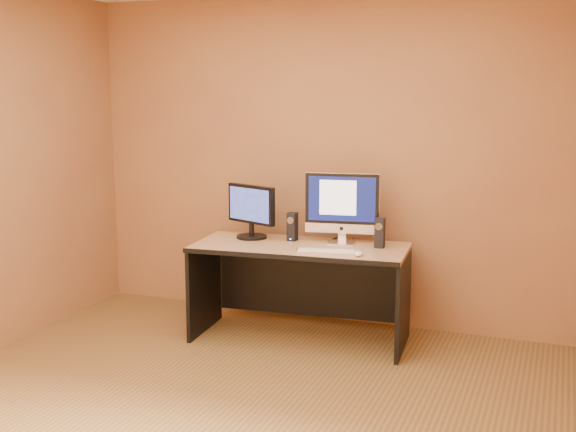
{
  "coord_description": "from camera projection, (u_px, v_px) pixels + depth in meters",
  "views": [
    {
      "loc": [
        1.8,
        -3.46,
        1.87
      ],
      "look_at": [
        -0.05,
        1.32,
        0.96
      ],
      "focal_mm": 45.0,
      "sensor_mm": 36.0,
      "label": 1
    }
  ],
  "objects": [
    {
      "name": "speaker_right",
      "position": [
        380.0,
        233.0,
        5.23
      ],
      "size": [
        0.07,
        0.07,
        0.22
      ],
      "primitive_type": null,
      "rotation": [
        0.0,
        0.0,
        0.03
      ],
      "color": "black",
      "rests_on": "desk"
    },
    {
      "name": "speaker_left",
      "position": [
        292.0,
        227.0,
        5.47
      ],
      "size": [
        0.07,
        0.08,
        0.22
      ],
      "primitive_type": null,
      "rotation": [
        0.0,
        0.0,
        -0.07
      ],
      "color": "black",
      "rests_on": "desk"
    },
    {
      "name": "mouse",
      "position": [
        359.0,
        253.0,
        4.98
      ],
      "size": [
        0.06,
        0.1,
        0.04
      ],
      "primitive_type": "ellipsoid",
      "rotation": [
        0.0,
        0.0,
        0.06
      ],
      "color": "white",
      "rests_on": "desk"
    },
    {
      "name": "desk",
      "position": [
        300.0,
        293.0,
        5.38
      ],
      "size": [
        1.62,
        0.82,
        0.73
      ],
      "primitive_type": null,
      "rotation": [
        0.0,
        0.0,
        0.08
      ],
      "color": "tan",
      "rests_on": "ground"
    },
    {
      "name": "cable_a",
      "position": [
        353.0,
        240.0,
        5.49
      ],
      "size": [
        0.07,
        0.21,
        0.01
      ],
      "primitive_type": "cylinder",
      "rotation": [
        1.57,
        0.0,
        0.28
      ],
      "color": "black",
      "rests_on": "desk"
    },
    {
      "name": "imac",
      "position": [
        342.0,
        208.0,
        5.35
      ],
      "size": [
        0.58,
        0.29,
        0.54
      ],
      "primitive_type": null,
      "rotation": [
        0.0,
        0.0,
        0.15
      ],
      "color": "silver",
      "rests_on": "desk"
    },
    {
      "name": "floor",
      "position": [
        214.0,
        418.0,
        4.14
      ],
      "size": [
        4.0,
        4.0,
        0.0
      ],
      "primitive_type": "plane",
      "color": "brown",
      "rests_on": "ground"
    },
    {
      "name": "second_monitor",
      "position": [
        251.0,
        212.0,
        5.55
      ],
      "size": [
        0.52,
        0.39,
        0.41
      ],
      "primitive_type": null,
      "rotation": [
        0.0,
        0.0,
        -0.37
      ],
      "color": "black",
      "rests_on": "desk"
    },
    {
      "name": "cable_b",
      "position": [
        334.0,
        239.0,
        5.54
      ],
      "size": [
        0.05,
        0.17,
        0.01
      ],
      "primitive_type": "cylinder",
      "rotation": [
        1.57,
        0.0,
        -0.24
      ],
      "color": "black",
      "rests_on": "desk"
    },
    {
      "name": "walls",
      "position": [
        209.0,
        195.0,
        3.92
      ],
      "size": [
        4.0,
        4.0,
        2.6
      ],
      "primitive_type": null,
      "color": "olive",
      "rests_on": "ground"
    },
    {
      "name": "keyboard",
      "position": [
        326.0,
        251.0,
        5.09
      ],
      "size": [
        0.44,
        0.2,
        0.02
      ],
      "primitive_type": "cube",
      "rotation": [
        0.0,
        0.0,
        0.22
      ],
      "color": "silver",
      "rests_on": "desk"
    }
  ]
}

